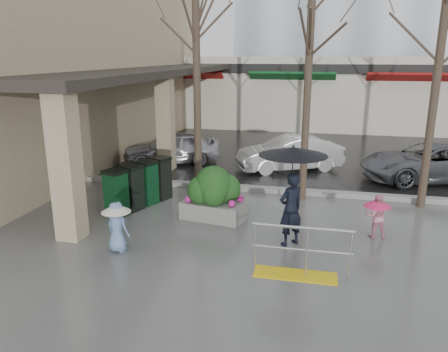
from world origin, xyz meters
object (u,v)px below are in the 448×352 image
at_px(tree_midwest, 311,12).
at_px(planter, 214,194).
at_px(tree_west, 196,20).
at_px(child_pink, 377,212).
at_px(news_boxes, 140,185).
at_px(child_blue, 117,222).
at_px(car_c, 430,162).
at_px(tree_mideast, 444,25).
at_px(woman, 292,181).
at_px(car_b, 289,153).
at_px(car_a, 171,148).
at_px(handrail, 299,258).

xyz_separation_m(tree_midwest, planter, (-2.17, -2.16, -4.56)).
bearing_deg(tree_west, child_pink, -26.61).
distance_m(tree_west, news_boxes, 4.93).
relative_size(tree_midwest, child_pink, 6.75).
height_order(child_blue, car_c, car_c).
xyz_separation_m(planter, car_c, (6.26, 5.05, -0.04)).
distance_m(tree_midwest, tree_mideast, 3.32).
xyz_separation_m(woman, car_b, (-0.52, 6.64, -0.86)).
bearing_deg(child_blue, child_pink, -142.83).
bearing_deg(woman, car_a, -96.62).
distance_m(child_blue, news_boxes, 2.88).
height_order(tree_mideast, car_c, tree_mideast).
distance_m(tree_west, child_pink, 7.17).
xyz_separation_m(child_blue, car_b, (3.09, 7.79, -0.04)).
bearing_deg(handrail, car_c, 62.93).
bearing_deg(woman, tree_mideast, -179.54).
relative_size(handrail, woman, 0.83).
xyz_separation_m(child_pink, car_b, (-2.44, 5.77, 0.03)).
bearing_deg(planter, child_blue, -123.52).
bearing_deg(car_b, handrail, -19.60).
distance_m(car_a, car_c, 9.31).
relative_size(handrail, tree_west, 0.28).
xyz_separation_m(planter, car_a, (-3.04, 5.42, -0.04)).
bearing_deg(news_boxes, car_c, 49.59).
height_order(tree_midwest, child_pink, tree_midwest).
height_order(tree_west, tree_midwest, tree_midwest).
bearing_deg(tree_west, planter, -64.63).
bearing_deg(tree_west, woman, -47.64).
relative_size(child_pink, car_b, 0.27).
height_order(child_blue, car_b, car_b).
bearing_deg(child_blue, tree_mideast, -130.13).
relative_size(woman, car_c, 0.50).
xyz_separation_m(tree_west, tree_midwest, (3.20, 0.00, 0.15)).
bearing_deg(car_a, tree_west, 7.01).
distance_m(handrail, woman, 1.83).
xyz_separation_m(tree_midwest, child_pink, (1.80, -2.50, -4.63)).
relative_size(news_boxes, car_b, 0.60).
bearing_deg(handrail, news_boxes, 146.05).
height_order(handrail, car_b, car_b).
bearing_deg(woman, child_pink, 160.23).
distance_m(tree_west, tree_midwest, 3.20).
relative_size(handrail, car_b, 0.50).
xyz_separation_m(tree_west, woman, (3.08, -3.38, -3.60)).
height_order(tree_mideast, car_a, tree_mideast).
height_order(tree_west, car_b, tree_west).
xyz_separation_m(planter, news_boxes, (-2.24, 0.44, -0.04)).
distance_m(tree_midwest, car_c, 6.80).
relative_size(tree_midwest, car_a, 1.89).
bearing_deg(handrail, tree_west, 124.99).
relative_size(child_blue, car_b, 0.29).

